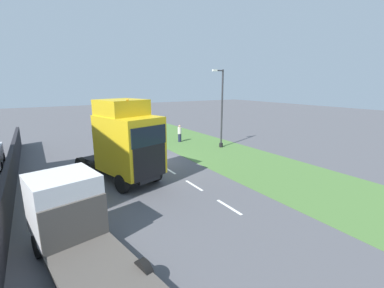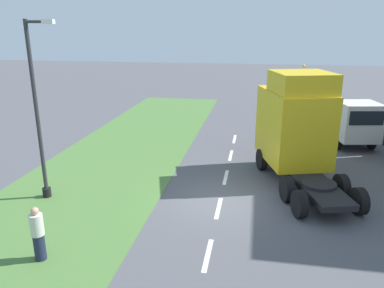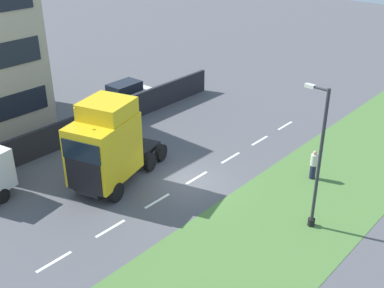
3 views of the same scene
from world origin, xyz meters
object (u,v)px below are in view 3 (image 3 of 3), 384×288
at_px(lamp_post, 317,167).
at_px(parked_car, 124,97).
at_px(pedestrian, 313,165).
at_px(lorry_cab, 107,146).

bearing_deg(lamp_post, parked_car, -12.34).
relative_size(parked_car, pedestrian, 2.54).
height_order(parked_car, pedestrian, parked_car).
xyz_separation_m(lamp_post, pedestrian, (2.11, -4.09, -2.38)).
bearing_deg(pedestrian, lamp_post, 117.24).
bearing_deg(lorry_cab, parked_car, -61.99).
xyz_separation_m(lorry_cab, pedestrian, (-8.06, -8.12, -1.62)).
distance_m(parked_car, lamp_post, 18.40).
height_order(parked_car, lamp_post, lamp_post).
bearing_deg(lorry_cab, lamp_post, -174.47).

